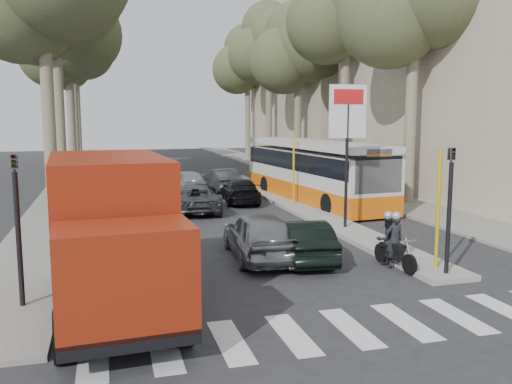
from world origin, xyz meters
TOP-DOWN VIEW (x-y plane):
  - ground at (0.00, 0.00)m, footprint 120.00×120.00m
  - sidewalk_right at (8.60, 25.00)m, footprint 3.20×70.00m
  - median_left at (-8.00, 28.00)m, footprint 2.40×64.00m
  - traffic_island at (3.25, 11.00)m, footprint 1.50×26.00m
  - building_near at (15.50, 12.00)m, footprint 11.00×18.00m
  - building_far at (15.50, 34.00)m, footprint 11.00×20.00m
  - billboard at (3.25, 5.00)m, footprint 1.50×12.10m
  - traffic_light_island at (3.25, -1.50)m, footprint 0.16×0.41m
  - traffic_light_left at (-7.60, -1.00)m, footprint 0.16×0.41m
  - tree_l_c at (-7.77, 28.11)m, footprint 7.40×7.20m
  - tree_l_d at (-7.87, 36.11)m, footprint 7.40×7.20m
  - tree_l_e at (-7.97, 44.11)m, footprint 7.40×7.20m
  - tree_r_b at (9.23, 18.11)m, footprint 7.40×7.20m
  - tree_r_c at (9.03, 26.11)m, footprint 7.40×7.20m
  - tree_r_d at (9.13, 34.11)m, footprint 7.40×7.20m
  - tree_r_e at (9.23, 42.11)m, footprint 7.40×7.20m
  - silver_hatchback at (-1.10, 1.94)m, footprint 2.03×4.50m
  - dark_hatchback at (0.14, 1.36)m, footprint 1.81×3.96m
  - queue_car_a at (-1.71, 10.78)m, footprint 2.41×4.72m
  - queue_car_b at (1.00, 12.77)m, footprint 2.22×4.42m
  - queue_car_c at (-1.16, 16.78)m, footprint 2.06×4.24m
  - queue_car_d at (1.09, 17.57)m, footprint 1.60×4.05m
  - queue_car_e at (-4.43, 10.22)m, footprint 2.27×4.72m
  - red_truck at (-5.57, -1.58)m, footprint 2.91×6.72m
  - city_bus at (4.80, 12.31)m, footprint 3.75×12.21m
  - motorcycle at (2.38, -0.02)m, footprint 0.75×1.99m
  - pedestrian_near at (8.82, 10.33)m, footprint 0.66×1.18m
  - pedestrian_far at (7.87, 13.20)m, footprint 1.06×0.59m

SIDE VIEW (x-z plane):
  - ground at x=0.00m, z-range 0.00..0.00m
  - sidewalk_right at x=8.60m, z-range 0.00..0.12m
  - median_left at x=-8.00m, z-range 0.00..0.12m
  - traffic_island at x=3.25m, z-range 0.00..0.16m
  - queue_car_b at x=1.00m, z-range 0.00..1.23m
  - dark_hatchback at x=0.14m, z-range 0.00..1.26m
  - queue_car_a at x=-1.71m, z-range 0.00..1.28m
  - queue_car_d at x=1.09m, z-range 0.00..1.31m
  - queue_car_e at x=-4.43m, z-range 0.00..1.33m
  - queue_car_c at x=-1.16m, z-range 0.00..1.39m
  - silver_hatchback at x=-1.10m, z-range 0.00..1.50m
  - motorcycle at x=2.38m, z-range -0.08..1.61m
  - pedestrian_far at x=7.87m, z-range 0.12..1.67m
  - pedestrian_near at x=8.82m, z-range 0.12..2.05m
  - city_bus at x=4.80m, z-range 0.08..3.25m
  - red_truck at x=-5.57m, z-range 0.10..3.61m
  - traffic_light_island at x=3.25m, z-range 0.69..4.29m
  - traffic_light_left at x=-7.60m, z-range 0.69..4.29m
  - billboard at x=3.25m, z-range 0.90..6.50m
  - building_far at x=15.50m, z-range 0.00..16.00m
  - building_near at x=15.50m, z-range 0.00..18.00m
  - tree_r_c at x=9.03m, z-range 3.03..16.35m
  - tree_l_c at x=-7.77m, z-range 3.18..16.89m
  - tree_r_e at x=9.23m, z-range 3.33..17.43m
  - tree_l_e at x=-7.97m, z-range 3.48..17.97m
  - tree_r_d at x=9.13m, z-range 3.63..18.51m
  - tree_r_b at x=9.23m, z-range 3.78..19.05m
  - tree_l_d at x=-7.87m, z-range 3.93..19.59m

